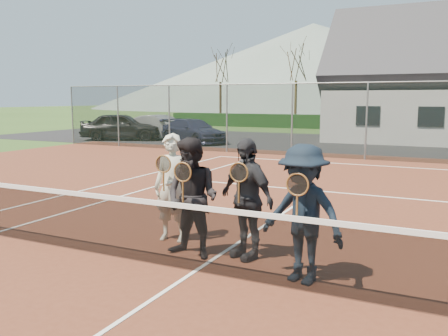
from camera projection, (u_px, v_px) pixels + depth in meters
The scene contains 18 objects.
ground at pixel (387, 145), 24.32m from camera, with size 220.00×220.00×0.00m, color #2C491A.
court_surface at pixel (195, 272), 6.53m from camera, with size 30.00×30.00×0.02m, color #562819.
tarmac_carpark at pixel (311, 142), 26.05m from camera, with size 40.00×12.00×0.01m, color black.
hedge_row at pixel (409, 124), 34.91m from camera, with size 40.00×1.20×1.10m, color black.
hill_west at pixel (312, 67), 100.55m from camera, with size 110.00×110.00×18.00m, color slate.
car_a at pixel (122, 126), 27.34m from camera, with size 1.86×4.63×1.58m, color black.
car_b at pixel (161, 127), 27.64m from camera, with size 1.51×4.34×1.43m, color gray.
car_c at pixel (194, 131), 25.56m from camera, with size 1.81×4.44×1.29m, color #191A33.
court_markings at pixel (195, 271), 6.53m from camera, with size 11.03×23.83×0.01m.
tennis_net at pixel (195, 235), 6.45m from camera, with size 11.68×0.08×1.10m.
perimeter_fence at pixel (366, 121), 18.32m from camera, with size 30.07×0.07×3.02m.
tree_a at pixel (220, 60), 41.98m from camera, with size 3.20×3.20×7.77m.
tree_b at pixel (297, 57), 38.94m from camera, with size 3.20×3.20×7.77m.
tree_c at pixel (444, 51), 34.17m from camera, with size 3.20×3.20×7.77m.
player_a at pixel (173, 188), 7.86m from camera, with size 0.71×0.54×1.80m.
player_b at pixel (192, 198), 7.03m from camera, with size 0.93×0.76×1.80m.
player_c at pixel (246, 198), 7.00m from camera, with size 1.14×0.84×1.80m.
player_d at pixel (303, 214), 6.05m from camera, with size 1.29×0.94×1.80m.
Camera 1 is at (3.10, -5.45, 2.39)m, focal length 38.00 mm.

